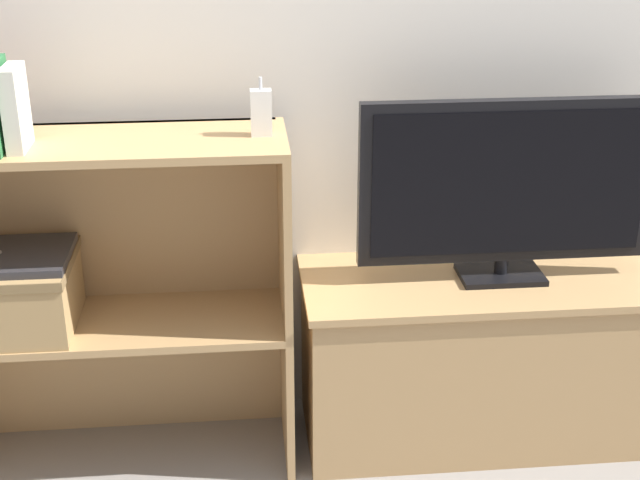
% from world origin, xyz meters
% --- Properties ---
extents(ground_plane, '(16.00, 16.00, 0.00)m').
position_xyz_m(ground_plane, '(0.00, 0.00, 0.00)').
color(ground_plane, gray).
extents(tv_stand, '(1.06, 0.40, 0.48)m').
position_xyz_m(tv_stand, '(0.48, 0.19, 0.24)').
color(tv_stand, tan).
rests_on(tv_stand, ground_plane).
extents(tv, '(0.77, 0.14, 0.48)m').
position_xyz_m(tv, '(0.48, 0.19, 0.74)').
color(tv, black).
rests_on(tv, tv_stand).
extents(bookshelf_lower_tier, '(0.92, 0.32, 0.42)m').
position_xyz_m(bookshelf_lower_tier, '(-0.54, 0.22, 0.27)').
color(bookshelf_lower_tier, tan).
rests_on(bookshelf_lower_tier, ground_plane).
extents(bookshelf_upper_tier, '(0.92, 0.32, 0.48)m').
position_xyz_m(bookshelf_upper_tier, '(-0.54, 0.22, 0.72)').
color(bookshelf_upper_tier, tan).
rests_on(bookshelf_upper_tier, bookshelf_lower_tier).
extents(book_ivory, '(0.04, 0.12, 0.19)m').
position_xyz_m(book_ivory, '(-0.69, 0.10, 0.99)').
color(book_ivory, silver).
rests_on(book_ivory, bookshelf_upper_tier).
extents(baby_monitor, '(0.05, 0.03, 0.14)m').
position_xyz_m(baby_monitor, '(-0.14, 0.16, 0.95)').
color(baby_monitor, white).
rests_on(baby_monitor, bookshelf_upper_tier).
extents(storage_basket_left, '(0.35, 0.29, 0.18)m').
position_xyz_m(storage_basket_left, '(-0.79, 0.14, 0.52)').
color(storage_basket_left, tan).
rests_on(storage_basket_left, bookshelf_lower_tier).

